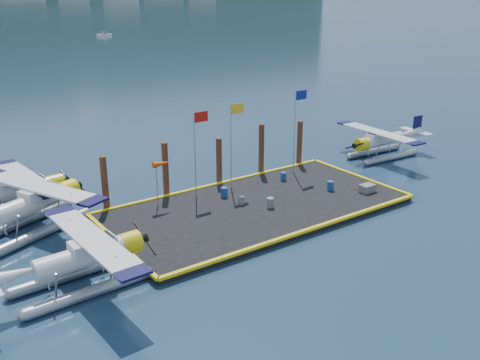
# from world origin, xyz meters

# --- Properties ---
(ground) EXTENTS (4000.00, 4000.00, 0.00)m
(ground) POSITION_xyz_m (0.00, 0.00, 0.00)
(ground) COLOR #19344D
(ground) RESTS_ON ground
(dock) EXTENTS (20.00, 10.00, 0.40)m
(dock) POSITION_xyz_m (0.00, 0.00, 0.20)
(dock) COLOR black
(dock) RESTS_ON ground
(dock_bumpers) EXTENTS (20.25, 10.25, 0.18)m
(dock_bumpers) POSITION_xyz_m (0.00, 0.00, 0.49)
(dock_bumpers) COLOR yellow
(dock_bumpers) RESTS_ON dock
(seaplane_a) EXTENTS (8.82, 9.72, 3.46)m
(seaplane_a) POSITION_xyz_m (-12.86, -2.91, 1.51)
(seaplane_a) COLOR gray
(seaplane_a) RESTS_ON ground
(seaplane_b) EXTENTS (9.57, 10.07, 3.68)m
(seaplane_b) POSITION_xyz_m (-12.99, 5.54, 1.60)
(seaplane_b) COLOR gray
(seaplane_b) RESTS_ON ground
(seaplane_c) EXTENTS (8.38, 9.24, 3.27)m
(seaplane_c) POSITION_xyz_m (-12.95, 8.78, 1.42)
(seaplane_c) COLOR gray
(seaplane_c) RESTS_ON ground
(seaplane_d) EXTENTS (8.35, 9.20, 3.27)m
(seaplane_d) POSITION_xyz_m (16.12, 3.25, 1.42)
(seaplane_d) COLOR gray
(seaplane_d) RESTS_ON ground
(drum_0) EXTENTS (0.42, 0.42, 0.59)m
(drum_0) POSITION_xyz_m (-0.78, 0.72, 0.70)
(drum_0) COLOR slate
(drum_0) RESTS_ON dock
(drum_1) EXTENTS (0.47, 0.47, 0.67)m
(drum_1) POSITION_xyz_m (0.51, -0.85, 0.73)
(drum_1) COLOR slate
(drum_1) RESTS_ON dock
(drum_2) EXTENTS (0.48, 0.48, 0.67)m
(drum_2) POSITION_xyz_m (6.12, -0.80, 0.73)
(drum_2) COLOR navy
(drum_2) RESTS_ON dock
(drum_4) EXTENTS (0.43, 0.43, 0.61)m
(drum_4) POSITION_xyz_m (4.69, 2.83, 0.71)
(drum_4) COLOR navy
(drum_4) RESTS_ON dock
(drum_5) EXTENTS (0.47, 0.47, 0.67)m
(drum_5) POSITION_xyz_m (-0.92, 2.58, 0.73)
(drum_5) COLOR navy
(drum_5) RESTS_ON dock
(crate) EXTENTS (1.10, 0.73, 0.55)m
(crate) POSITION_xyz_m (8.05, -2.61, 0.67)
(crate) COLOR slate
(crate) RESTS_ON dock
(flagpole_red) EXTENTS (1.14, 0.08, 6.00)m
(flagpole_red) POSITION_xyz_m (-2.29, 3.80, 4.40)
(flagpole_red) COLOR #9E9CA5
(flagpole_red) RESTS_ON dock
(flagpole_yellow) EXTENTS (1.14, 0.08, 6.20)m
(flagpole_yellow) POSITION_xyz_m (0.70, 3.80, 4.51)
(flagpole_yellow) COLOR #9E9CA5
(flagpole_yellow) RESTS_ON dock
(flagpole_blue) EXTENTS (1.14, 0.08, 6.50)m
(flagpole_blue) POSITION_xyz_m (6.70, 3.80, 4.69)
(flagpole_blue) COLOR #9E9CA5
(flagpole_blue) RESTS_ON dock
(windsock) EXTENTS (1.40, 0.44, 3.12)m
(windsock) POSITION_xyz_m (-5.03, 3.80, 3.23)
(windsock) COLOR #9E9CA5
(windsock) RESTS_ON dock
(piling_0) EXTENTS (0.44, 0.44, 4.00)m
(piling_0) POSITION_xyz_m (-8.50, 5.40, 2.00)
(piling_0) COLOR #462514
(piling_0) RESTS_ON ground
(piling_1) EXTENTS (0.44, 0.44, 4.20)m
(piling_1) POSITION_xyz_m (-4.00, 5.40, 2.10)
(piling_1) COLOR #462514
(piling_1) RESTS_ON ground
(piling_2) EXTENTS (0.44, 0.44, 3.80)m
(piling_2) POSITION_xyz_m (0.50, 5.40, 1.90)
(piling_2) COLOR #462514
(piling_2) RESTS_ON ground
(piling_3) EXTENTS (0.44, 0.44, 4.30)m
(piling_3) POSITION_xyz_m (4.50, 5.40, 2.15)
(piling_3) COLOR #462514
(piling_3) RESTS_ON ground
(piling_4) EXTENTS (0.44, 0.44, 4.00)m
(piling_4) POSITION_xyz_m (8.50, 5.40, 2.00)
(piling_4) COLOR #462514
(piling_4) RESTS_ON ground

